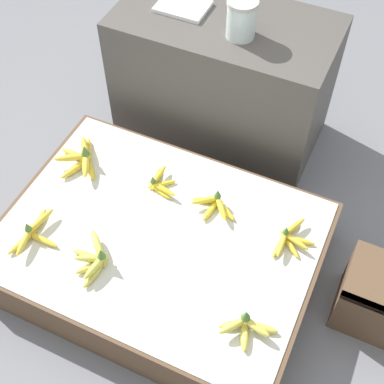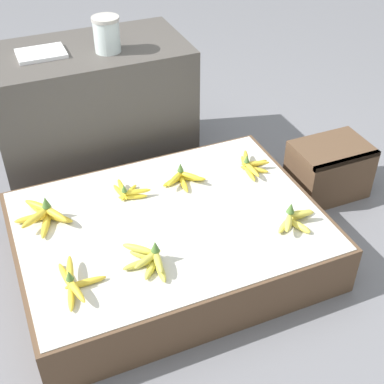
{
  "view_description": "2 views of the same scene",
  "coord_description": "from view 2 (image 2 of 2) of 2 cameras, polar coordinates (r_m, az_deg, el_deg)",
  "views": [
    {
      "loc": [
        0.62,
        -1.03,
        2.09
      ],
      "look_at": [
        0.09,
        0.12,
        0.44
      ],
      "focal_mm": 50.0,
      "sensor_mm": 36.0,
      "label": 1
    },
    {
      "loc": [
        -0.58,
        -1.63,
        1.73
      ],
      "look_at": [
        0.14,
        0.07,
        0.3
      ],
      "focal_mm": 50.0,
      "sensor_mm": 36.0,
      "label": 2
    }
  ],
  "objects": [
    {
      "name": "glass_jar",
      "position": [
        2.69,
        -9.09,
        16.28
      ],
      "size": [
        0.13,
        0.13,
        0.17
      ],
      "color": "silver",
      "rests_on": "back_vendor_table"
    },
    {
      "name": "banana_bunch_front_midleft",
      "position": [
        2.07,
        -4.6,
        -7.21
      ],
      "size": [
        0.17,
        0.24,
        0.1
      ],
      "color": "gold",
      "rests_on": "display_platform"
    },
    {
      "name": "banana_bunch_middle_midleft",
      "position": [
        2.41,
        -6.87,
        0.02
      ],
      "size": [
        0.15,
        0.15,
        0.08
      ],
      "color": "yellow",
      "rests_on": "display_platform"
    },
    {
      "name": "ground_plane",
      "position": [
        2.45,
        -2.31,
        -7.23
      ],
      "size": [
        10.0,
        10.0,
        0.0
      ],
      "primitive_type": "plane",
      "color": "slate"
    },
    {
      "name": "banana_bunch_middle_left",
      "position": [
        2.34,
        -15.5,
        -2.32
      ],
      "size": [
        0.24,
        0.27,
        0.11
      ],
      "color": "gold",
      "rests_on": "display_platform"
    },
    {
      "name": "banana_bunch_front_right",
      "position": [
        2.28,
        10.89,
        -2.85
      ],
      "size": [
        0.21,
        0.14,
        0.11
      ],
      "color": "#DBCC4C",
      "rests_on": "display_platform"
    },
    {
      "name": "display_platform",
      "position": [
        2.37,
        -2.39,
        -5.18
      ],
      "size": [
        1.3,
        0.95,
        0.24
      ],
      "color": "brown",
      "rests_on": "ground_plane"
    },
    {
      "name": "banana_bunch_front_left",
      "position": [
        2.04,
        -12.54,
        -9.35
      ],
      "size": [
        0.17,
        0.26,
        0.09
      ],
      "color": "gold",
      "rests_on": "display_platform"
    },
    {
      "name": "banana_bunch_middle_right",
      "position": [
        2.58,
        6.28,
        2.84
      ],
      "size": [
        0.15,
        0.22,
        0.08
      ],
      "color": "gold",
      "rests_on": "display_platform"
    },
    {
      "name": "foam_tray_white",
      "position": [
        2.74,
        -15.8,
        14.03
      ],
      "size": [
        0.23,
        0.17,
        0.02
      ],
      "color": "white",
      "rests_on": "back_vendor_table"
    },
    {
      "name": "banana_bunch_middle_midright",
      "position": [
        2.47,
        -0.99,
        1.47
      ],
      "size": [
        0.21,
        0.14,
        0.09
      ],
      "color": "yellow",
      "rests_on": "display_platform"
    },
    {
      "name": "back_vendor_table",
      "position": [
        2.92,
        -10.54,
        8.67
      ],
      "size": [
        1.01,
        0.54,
        0.68
      ],
      "color": "#4C4742",
      "rests_on": "ground_plane"
    },
    {
      "name": "wooden_crate",
      "position": [
        2.83,
        14.39,
        2.36
      ],
      "size": [
        0.38,
        0.27,
        0.28
      ],
      "color": "brown",
      "rests_on": "ground_plane"
    }
  ]
}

